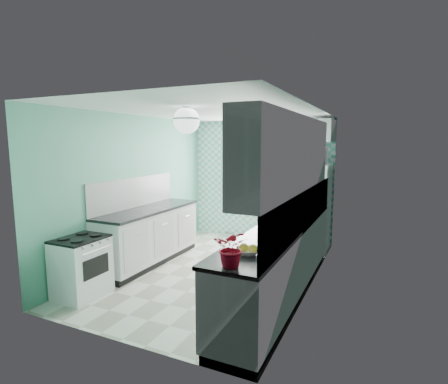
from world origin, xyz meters
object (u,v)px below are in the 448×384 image
at_px(fruit_bowl, 248,251).
at_px(potted_plant, 232,248).
at_px(fridge, 309,207).
at_px(microwave, 311,156).
at_px(ceiling_light, 187,120).
at_px(stove, 82,266).
at_px(sink, 301,212).

bearing_deg(fruit_bowl, potted_plant, -90.00).
bearing_deg(fruit_bowl, fridge, 91.48).
distance_m(fruit_bowl, microwave, 3.59).
distance_m(ceiling_light, stove, 2.38).
bearing_deg(sink, potted_plant, -89.91).
bearing_deg(stove, potted_plant, -14.57).
height_order(fridge, potted_plant, fridge).
distance_m(stove, potted_plant, 2.55).
bearing_deg(ceiling_light, fridge, 67.04).
height_order(ceiling_light, stove, ceiling_light).
distance_m(potted_plant, microwave, 3.94).
relative_size(fridge, potted_plant, 4.73).
relative_size(fridge, microwave, 2.96).
xyz_separation_m(potted_plant, microwave, (-0.09, 3.88, 0.68)).
height_order(potted_plant, microwave, microwave).
distance_m(stove, fruit_bowl, 2.47).
relative_size(stove, fruit_bowl, 3.21).
bearing_deg(fridge, potted_plant, -88.70).
bearing_deg(fridge, microwave, 54.00).
relative_size(ceiling_light, sink, 0.66).
xyz_separation_m(fridge, stove, (-2.31, -3.37, -0.41)).
bearing_deg(microwave, fruit_bowl, 91.79).
height_order(ceiling_light, microwave, ceiling_light).
relative_size(ceiling_light, potted_plant, 1.01).
xyz_separation_m(fridge, sink, (0.09, -1.13, 0.11)).
xyz_separation_m(sink, fruit_bowl, (-0.00, -2.36, 0.04)).
relative_size(sink, potted_plant, 1.54).
height_order(sink, microwave, microwave).
bearing_deg(microwave, ceiling_light, 67.35).
distance_m(fridge, microwave, 0.97).
distance_m(fruit_bowl, potted_plant, 0.41).
relative_size(stove, microwave, 1.42).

